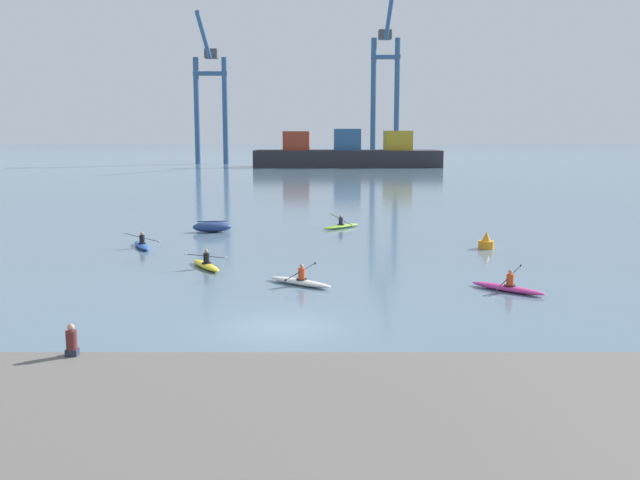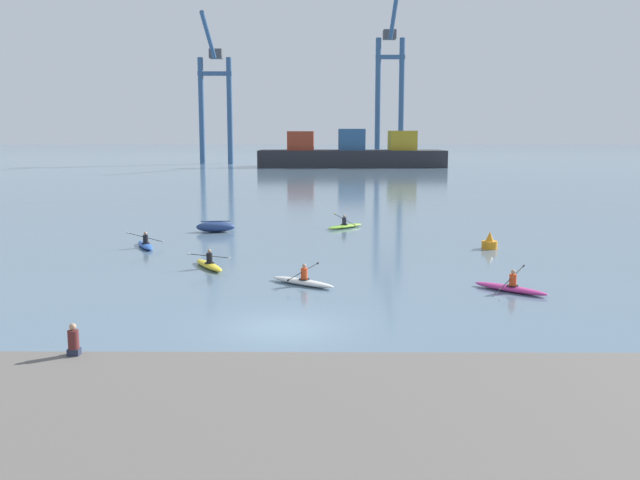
# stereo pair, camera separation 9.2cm
# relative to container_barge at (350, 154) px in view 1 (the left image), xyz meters

# --- Properties ---
(ground_plane) EXTENTS (800.00, 800.00, 0.00)m
(ground_plane) POSITION_rel_container_barge_xyz_m (-6.79, -117.92, -2.60)
(ground_plane) COLOR slate
(container_barge) EXTENTS (36.95, 10.90, 7.53)m
(container_barge) POSITION_rel_container_barge_xyz_m (0.00, 0.00, 0.00)
(container_barge) COLOR #28282D
(container_barge) RESTS_ON ground
(gantry_crane_west) EXTENTS (7.40, 18.86, 30.39)m
(gantry_crane_west) POSITION_rel_container_barge_xyz_m (-29.36, 13.47, 13.26)
(gantry_crane_west) COLOR #335684
(gantry_crane_west) RESTS_ON ground
(gantry_crane_west_mid) EXTENTS (6.40, 18.73, 35.33)m
(gantry_crane_west_mid) POSITION_rel_container_barge_xyz_m (8.91, 15.08, 15.57)
(gantry_crane_west_mid) COLOR #335684
(gantry_crane_west_mid) RESTS_ON ground
(capsized_dinghy) EXTENTS (2.72, 1.41, 0.76)m
(capsized_dinghy) POSITION_rel_container_barge_xyz_m (-12.78, -94.39, -2.25)
(capsized_dinghy) COLOR navy
(capsized_dinghy) RESTS_ON ground
(channel_buoy) EXTENTS (0.90, 0.90, 1.00)m
(channel_buoy) POSITION_rel_container_barge_xyz_m (4.18, -101.24, -2.24)
(channel_buoy) COLOR orange
(channel_buoy) RESTS_ON ground
(kayak_lime) EXTENTS (2.82, 2.84, 1.01)m
(kayak_lime) POSITION_rel_container_barge_xyz_m (-3.94, -92.39, -2.43)
(kayak_lime) COLOR #7ABC2D
(kayak_lime) RESTS_ON ground
(kayak_magenta) EXTENTS (2.87, 2.78, 1.06)m
(kayak_magenta) POSITION_rel_container_barge_xyz_m (2.48, -112.36, -2.43)
(kayak_magenta) COLOR #C13384
(kayak_magenta) RESTS_ON ground
(kayak_yellow) EXTENTS (2.14, 3.28, 0.95)m
(kayak_yellow) POSITION_rel_container_barge_xyz_m (-11.12, -107.19, -2.43)
(kayak_yellow) COLOR yellow
(kayak_yellow) RESTS_ON ground
(kayak_blue) EXTENTS (2.03, 3.35, 1.01)m
(kayak_blue) POSITION_rel_container_barge_xyz_m (-15.88, -100.96, -2.43)
(kayak_blue) COLOR #2856B2
(kayak_blue) RESTS_ON ground
(kayak_white) EXTENTS (3.06, 2.54, 0.95)m
(kayak_white) POSITION_rel_container_barge_xyz_m (-6.34, -111.10, -2.43)
(kayak_white) COLOR silver
(kayak_white) RESTS_ON ground
(seated_onlooker) EXTENTS (0.32, 0.30, 0.90)m
(seated_onlooker) POSITION_rel_container_barge_xyz_m (-12.27, -122.74, -1.63)
(seated_onlooker) COLOR #23283D
(seated_onlooker) RESTS_ON stone_quay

